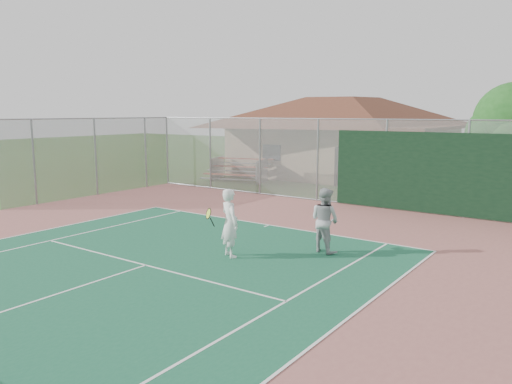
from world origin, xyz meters
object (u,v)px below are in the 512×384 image
Objects in this scene: player_white_front at (229,224)px; player_grey_back at (325,221)px; bleachers at (238,169)px; clubhouse at (342,129)px.

player_white_front reaches higher than player_grey_back.
player_white_front is (8.88, -11.91, 0.25)m from bleachers.
player_white_front is 1.03× the size of player_grey_back.
clubhouse is at bearing -51.75° from player_grey_back.
player_white_front reaches higher than bleachers.
clubhouse reaches higher than player_white_front.
clubhouse reaches higher than bleachers.
player_grey_back is at bearing -60.77° from bleachers.
player_white_front is 2.59m from player_grey_back.
player_grey_back reaches higher than bleachers.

